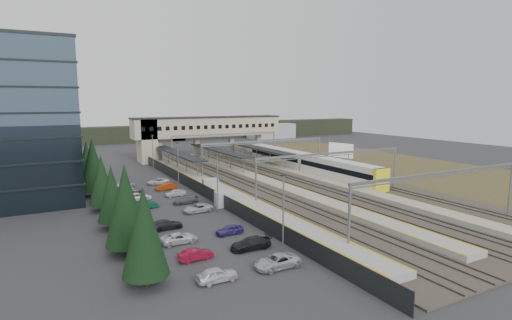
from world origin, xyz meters
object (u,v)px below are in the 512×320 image
relay_cabin_near (224,199)px  billboard (341,151)px  train (306,163)px  footbridge (199,129)px  relay_cabin_far (210,186)px

relay_cabin_near → billboard: billboard is taller
train → billboard: bearing=13.8°
relay_cabin_near → footbridge: footbridge is taller
train → footbridge: bearing=111.3°
train → billboard: size_ratio=6.90×
relay_cabin_near → relay_cabin_far: 9.53m
relay_cabin_far → train: size_ratio=0.07×
relay_cabin_near → billboard: size_ratio=0.47×
footbridge → relay_cabin_far: bearing=-107.6°
train → billboard: billboard is taller
relay_cabin_near → relay_cabin_far: bearing=80.4°
relay_cabin_near → relay_cabin_far: size_ratio=1.02×
relay_cabin_far → billboard: billboard is taller
footbridge → train: (12.30, -31.55, -5.69)m
billboard → relay_cabin_far: bearing=-165.0°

